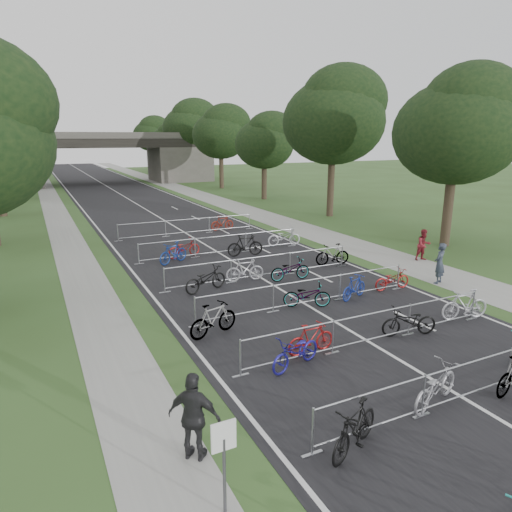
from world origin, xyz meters
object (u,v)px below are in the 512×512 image
Objects in this scene: overpass_bridge at (100,158)px; park_sign at (224,451)px; pedestrian_c at (194,417)px; pedestrian_a at (439,264)px; pedestrian_b at (424,245)px.

park_sign is at bearing -96.26° from overpass_bridge.
overpass_bridge reaches higher than pedestrian_c.
pedestrian_a reaches higher than park_sign.
pedestrian_a reaches higher than pedestrian_b.
pedestrian_b is at bearing -108.37° from pedestrian_c.
overpass_bridge reaches higher than park_sign.
park_sign is at bearing 131.02° from pedestrian_c.
pedestrian_a is at bearing 29.81° from park_sign.
overpass_bridge is at bearing -106.38° from pedestrian_a.
pedestrian_c is (-13.60, -6.22, 0.03)m from pedestrian_a.
park_sign is at bearing -137.19° from pedestrian_b.
overpass_bridge is 54.69m from pedestrian_a.
park_sign is 15.68m from pedestrian_a.
pedestrian_a is 14.95m from pedestrian_c.
park_sign is 1.61m from pedestrian_c.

